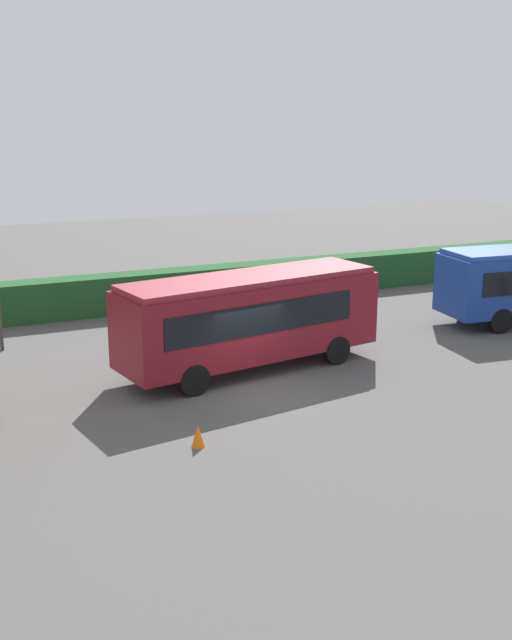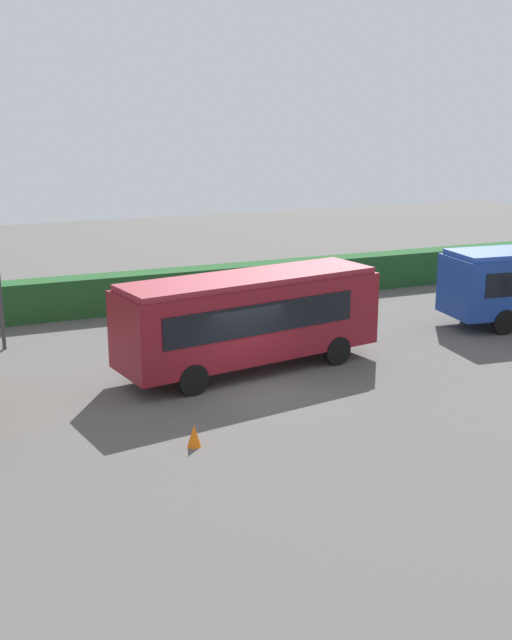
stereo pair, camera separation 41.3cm
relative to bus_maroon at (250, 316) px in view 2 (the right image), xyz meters
name	(u,v)px [view 2 (the right image)]	position (x,y,z in m)	size (l,w,h in m)	color
ground_plane	(253,388)	(-0.62, -1.79, -1.86)	(81.91, 81.91, 0.00)	#514F4C
bus_maroon	(250,316)	(0.00, 0.00, 0.00)	(9.39, 4.06, 3.24)	maroon
hedge_row	(156,290)	(-0.62, 9.43, -1.03)	(52.96, 1.25, 1.66)	#1F4C23
traffic_cone	(194,436)	(-3.74, -5.30, -1.56)	(0.36, 0.36, 0.60)	orange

